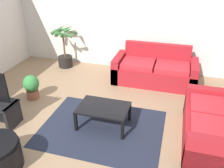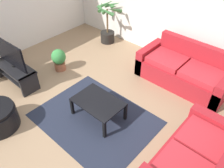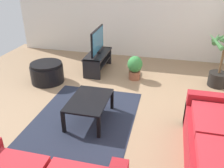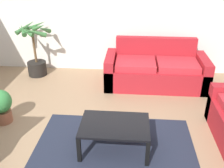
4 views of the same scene
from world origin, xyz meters
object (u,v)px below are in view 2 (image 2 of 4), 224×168
object	(u,v)px
coffee_table	(98,103)
couch_main	(184,71)
tv	(10,54)
potted_palm	(108,26)
tv_stand	(16,72)
couch_loveseat	(195,163)
potted_plant_small	(59,59)

from	to	relation	value
coffee_table	couch_main	bearing A→B (deg)	71.65
tv	potted_palm	world-z (taller)	potted_palm
couch_main	tv_stand	xyz separation A→B (m)	(-2.78, -2.52, -0.00)
couch_loveseat	potted_palm	size ratio (longest dim) A/B	1.42
tv	potted_palm	bearing A→B (deg)	85.63
tv_stand	potted_plant_small	xyz separation A→B (m)	(0.29, 0.97, 0.01)
couch_loveseat	potted_palm	xyz separation A→B (m)	(-3.80, 2.23, 0.20)
tv	potted_palm	xyz separation A→B (m)	(0.21, 2.79, -0.27)
potted_plant_small	tv	bearing A→B (deg)	-106.79
couch_loveseat	potted_plant_small	world-z (taller)	couch_loveseat
couch_loveseat	coffee_table	distance (m)	1.91
tv_stand	couch_loveseat	bearing A→B (deg)	8.07
coffee_table	potted_plant_small	world-z (taller)	potted_plant_small
coffee_table	couch_loveseat	bearing A→B (deg)	2.63
couch_main	tv_stand	world-z (taller)	couch_main
potted_palm	potted_plant_small	distance (m)	1.84
couch_main	coffee_table	bearing A→B (deg)	-108.35
couch_loveseat	potted_plant_small	distance (m)	3.74
tv_stand	tv	bearing A→B (deg)	92.02
coffee_table	potted_plant_small	bearing A→B (deg)	164.89
couch_main	potted_plant_small	world-z (taller)	couch_main
couch_main	couch_loveseat	bearing A→B (deg)	-57.82
potted_plant_small	tv_stand	bearing A→B (deg)	-106.74
tv_stand	coffee_table	distance (m)	2.16
tv_stand	potted_palm	bearing A→B (deg)	85.64
tv_stand	potted_plant_small	size ratio (longest dim) A/B	1.98
couch_loveseat	tv	distance (m)	4.08
couch_main	tv	world-z (taller)	tv
potted_palm	potted_plant_small	xyz separation A→B (m)	(0.08, -1.83, -0.20)
coffee_table	potted_plant_small	distance (m)	1.87
potted_plant_small	couch_main	bearing A→B (deg)	32.01
couch_main	tv_stand	size ratio (longest dim) A/B	1.82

